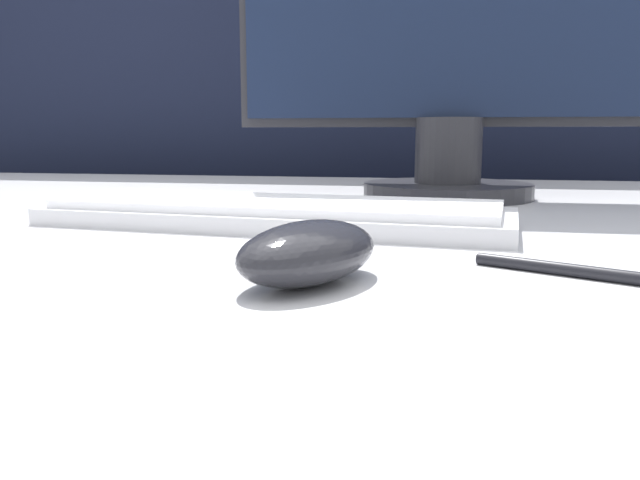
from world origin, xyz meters
The scene contains 4 objects.
partition_panel centered at (0.00, 0.71, 0.68)m, with size 5.00×0.03×1.35m.
computer_mouse_near centered at (0.01, -0.31, 0.74)m, with size 0.10×0.12×0.04m.
keyboard centered at (-0.07, -0.09, 0.73)m, with size 0.45×0.19×0.02m.
pen centered at (0.18, -0.27, 0.73)m, with size 0.13×0.07×0.01m.
Camera 1 is at (0.09, -0.66, 0.81)m, focal length 35.00 mm.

